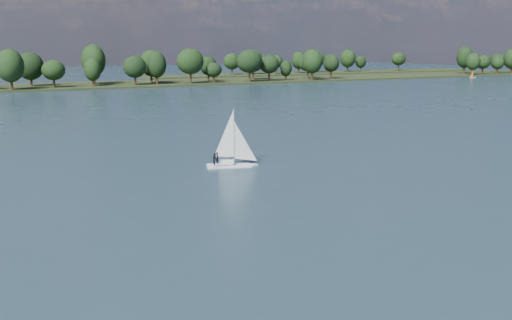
% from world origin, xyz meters
% --- Properties ---
extents(ground, '(700.00, 700.00, 0.00)m').
position_xyz_m(ground, '(0.00, 100.00, 0.00)').
color(ground, '#233342').
rests_on(ground, ground).
extents(far_shore, '(660.00, 40.00, 1.50)m').
position_xyz_m(far_shore, '(0.00, 212.00, 0.00)').
color(far_shore, black).
rests_on(far_shore, ground).
extents(far_shore_back, '(220.00, 30.00, 1.40)m').
position_xyz_m(far_shore_back, '(160.00, 260.00, 0.00)').
color(far_shore_back, black).
rests_on(far_shore_back, ground).
extents(sailboat, '(6.31, 3.49, 8.00)m').
position_xyz_m(sailboat, '(-3.16, 46.97, 2.24)').
color(sailboat, white).
rests_on(sailboat, ground).
extents(dinghy_orange, '(2.92, 2.18, 4.36)m').
position_xyz_m(dinghy_orange, '(197.62, 184.03, 1.03)').
color(dinghy_orange, white).
rests_on(dinghy_orange, ground).
extents(treeline, '(562.81, 74.10, 18.38)m').
position_xyz_m(treeline, '(-9.70, 209.00, 8.05)').
color(treeline, black).
rests_on(treeline, ground).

